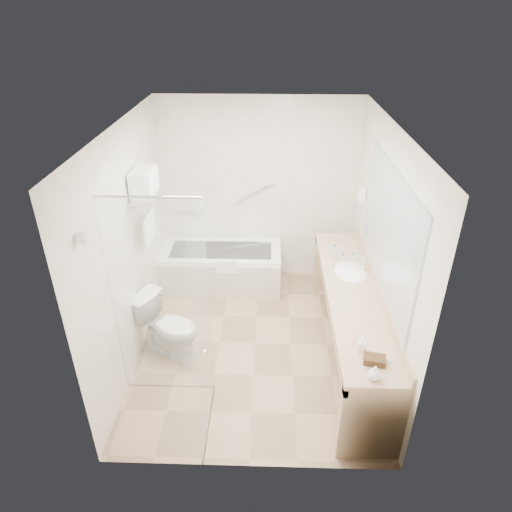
{
  "coord_description": "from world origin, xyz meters",
  "views": [
    {
      "loc": [
        0.14,
        -4.12,
        3.5
      ],
      "look_at": [
        0.0,
        0.3,
        1.0
      ],
      "focal_mm": 32.0,
      "sensor_mm": 36.0,
      "label": 1
    }
  ],
  "objects_px": {
    "bathtub": "(222,268)",
    "amenity_basket": "(374,360)",
    "water_bottle_left": "(342,262)",
    "toilet": "(169,327)",
    "vanity_counter": "(351,308)"
  },
  "relations": [
    {
      "from": "bathtub",
      "to": "vanity_counter",
      "type": "xyz_separation_m",
      "value": [
        1.52,
        -1.39,
        0.36
      ]
    },
    {
      "from": "bathtub",
      "to": "amenity_basket",
      "type": "bearing_deg",
      "value": -57.93
    },
    {
      "from": "toilet",
      "to": "bathtub",
      "type": "bearing_deg",
      "value": 6.93
    },
    {
      "from": "bathtub",
      "to": "vanity_counter",
      "type": "distance_m",
      "value": 2.09
    },
    {
      "from": "bathtub",
      "to": "water_bottle_left",
      "type": "bearing_deg",
      "value": -32.75
    },
    {
      "from": "vanity_counter",
      "to": "water_bottle_left",
      "type": "height_order",
      "value": "water_bottle_left"
    },
    {
      "from": "bathtub",
      "to": "vanity_counter",
      "type": "relative_size",
      "value": 0.59
    },
    {
      "from": "vanity_counter",
      "to": "amenity_basket",
      "type": "distance_m",
      "value": 1.09
    },
    {
      "from": "toilet",
      "to": "vanity_counter",
      "type": "bearing_deg",
      "value": -64.83
    },
    {
      "from": "toilet",
      "to": "amenity_basket",
      "type": "relative_size",
      "value": 4.04
    },
    {
      "from": "vanity_counter",
      "to": "toilet",
      "type": "bearing_deg",
      "value": -179.54
    },
    {
      "from": "bathtub",
      "to": "amenity_basket",
      "type": "relative_size",
      "value": 8.98
    },
    {
      "from": "toilet",
      "to": "amenity_basket",
      "type": "xyz_separation_m",
      "value": [
        1.99,
        -1.05,
        0.53
      ]
    },
    {
      "from": "amenity_basket",
      "to": "water_bottle_left",
      "type": "distance_m",
      "value": 1.52
    },
    {
      "from": "amenity_basket",
      "to": "bathtub",
      "type": "bearing_deg",
      "value": 122.07
    }
  ]
}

